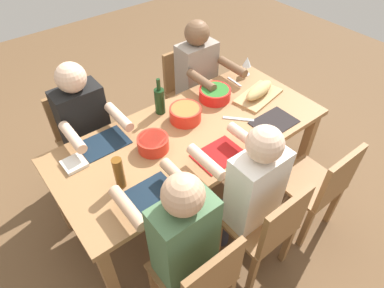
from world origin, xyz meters
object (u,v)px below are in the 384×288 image
Objects in this scene: cutting_board at (258,96)px; chair_near_left at (200,279)px; dining_table at (192,141)px; wine_bottle at (160,100)px; chair_near_center at (267,227)px; wine_glass at (247,63)px; serving_bowl_fruit at (185,113)px; serving_bowl_pasta at (153,143)px; chair_near_right at (320,185)px; diner_far_right at (200,77)px; beer_bottle at (119,173)px; diner_far_left at (86,126)px; chair_far_left at (82,135)px; chair_far_right at (187,88)px; serving_bowl_greens at (215,93)px; bread_loaf at (259,90)px; diner_near_center at (250,187)px; diner_near_left at (180,235)px; napkin_stack at (74,164)px.

chair_near_left is at bearing -147.66° from cutting_board.
wine_bottle reaches higher than dining_table.
dining_table is 2.32× the size of chair_near_center.
cutting_board is at bearing -118.06° from wine_glass.
chair_near_left is 3.66× the size of serving_bowl_fruit.
serving_bowl_fruit is at bearing 17.51° from serving_bowl_pasta.
wine_glass is (0.89, -0.02, 0.01)m from wine_bottle.
chair_near_right is 0.71× the size of diner_far_right.
diner_far_right reaches higher than beer_bottle.
wine_bottle is (0.26, 0.30, 0.05)m from serving_bowl_pasta.
diner_far_right is at bearing 30.69° from beer_bottle.
chair_far_left is at bearing 90.00° from diner_far_left.
chair_far_right is 1.00× the size of chair_near_left.
chair_far_left reaches higher than serving_bowl_greens.
chair_far_left is 3.66× the size of serving_bowl_fruit.
serving_bowl_pasta is (-0.30, 0.80, 0.31)m from chair_near_center.
chair_near_right is at bearing -29.12° from beer_bottle.
diner_far_left is (-1.08, -0.18, 0.21)m from chair_far_right.
bread_loaf is at bearing -24.15° from wine_bottle.
wine_bottle reaches higher than chair_far_right.
diner_near_center is at bearing -114.98° from diner_far_right.
diner_far_right reaches higher than chair_far_right.
serving_bowl_greens is 0.72m from serving_bowl_pasta.
bread_loaf reaches higher than dining_table.
serving_bowl_fruit is 0.22m from wine_bottle.
beer_bottle is at bearing 100.48° from diner_near_left.
serving_bowl_fruit is (-0.34, -0.06, 0.01)m from serving_bowl_greens.
diner_near_left is at bearing -132.98° from dining_table.
chair_near_left is at bearing -161.28° from diner_near_center.
wine_glass is (0.30, -0.27, 0.16)m from diner_far_right.
diner_near_left is at bearing -154.21° from cutting_board.
chair_near_center is (-0.54, 0.00, 0.00)m from chair_near_right.
chair_far_right is 0.65m from serving_bowl_greens.
diner_near_left is (-1.08, -1.35, 0.21)m from chair_far_right.
chair_far_right is 0.71× the size of diner_far_left.
serving_bowl_pasta is at bearing 136.59° from chair_near_right.
serving_bowl_fruit is (-0.49, -0.44, 0.10)m from diner_far_right.
serving_bowl_greens is 1.07m from beer_bottle.
dining_table is 0.58m from diner_near_center.
chair_near_center reaches higher than serving_bowl_fruit.
diner_far_right is 0.43m from wine_glass.
diner_near_center is 0.93m from wine_bottle.
diner_near_left reaches higher than napkin_stack.
diner_far_right reaches higher than chair_near_center.
cutting_board is (0.14, 0.78, 0.27)m from chair_near_right.
serving_bowl_fruit is 0.80× the size of wine_bottle.
chair_near_right is 0.85m from bread_loaf.
beer_bottle is at bearing 97.57° from chair_near_left.
wine_bottle is (-0.43, 0.12, 0.06)m from serving_bowl_greens.
diner_near_left is 1.41× the size of chair_far_left.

